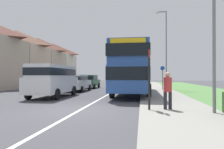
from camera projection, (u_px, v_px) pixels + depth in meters
ground_plane at (80, 110)px, 9.12m from camera, size 120.00×120.00×0.00m
lane_marking_centre at (108, 94)px, 17.04m from camera, size 0.14×60.00×0.01m
pavement_near_side at (164, 97)px, 14.46m from camera, size 3.20×68.00×0.12m
double_decker_bus at (132, 68)px, 17.28m from camera, size 2.80×11.32×3.70m
parked_van_white at (53, 78)px, 14.79m from camera, size 2.11×5.21×2.25m
parked_car_silver at (77, 82)px, 20.27m from camera, size 1.99×4.52×1.63m
parked_car_dark_green at (90, 81)px, 25.56m from camera, size 1.87×4.14×1.62m
pedestrian_at_stop at (168, 89)px, 8.66m from camera, size 0.34×0.34×1.67m
bus_stop_sign at (149, 75)px, 8.58m from camera, size 0.09×0.52×2.60m
cycle_route_sign at (163, 77)px, 21.43m from camera, size 0.44×0.08×2.52m
street_lamp_mid at (165, 45)px, 22.15m from camera, size 1.14×0.20×8.39m
house_terrace_far_side at (28, 60)px, 33.02m from camera, size 7.91×25.20×8.10m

